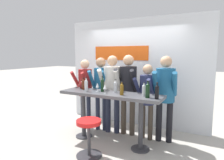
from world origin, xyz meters
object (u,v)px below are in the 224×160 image
at_px(person_right, 165,90).
at_px(wine_bottle_2, 83,84).
at_px(person_center_left, 112,86).
at_px(person_center, 128,86).
at_px(wine_bottle_4, 148,90).
at_px(bar_stool, 89,132).
at_px(person_center_right, 147,93).
at_px(wine_glass_0, 97,86).
at_px(tasting_table, 110,102).
at_px(wine_bottle_7, 115,86).
at_px(wine_bottle_5, 86,85).
at_px(wine_bottle_0, 122,89).
at_px(wine_bottle_3, 144,90).
at_px(person_far_left, 85,85).
at_px(wine_bottle_1, 157,91).
at_px(wine_bottle_6, 102,85).
at_px(wine_glass_1, 105,87).
at_px(person_left, 101,85).
at_px(decorative_vase, 82,85).

distance_m(person_right, wine_bottle_2, 1.74).
bearing_deg(wine_bottle_2, person_center_left, 41.98).
distance_m(person_center, wine_bottle_4, 0.93).
distance_m(bar_stool, person_center, 1.42).
distance_m(person_center_right, wine_glass_0, 1.05).
distance_m(tasting_table, wine_bottle_7, 0.33).
bearing_deg(wine_bottle_5, wine_bottle_0, 1.81).
bearing_deg(wine_glass_0, person_right, 23.97).
distance_m(bar_stool, wine_bottle_3, 1.26).
distance_m(person_center_left, person_right, 1.19).
bearing_deg(bar_stool, person_far_left, 127.51).
bearing_deg(bar_stool, wine_glass_0, 108.72).
distance_m(wine_bottle_1, wine_bottle_3, 0.31).
bearing_deg(person_right, person_center_right, 178.80).
height_order(person_center_left, wine_bottle_4, person_center_left).
distance_m(bar_stool, person_center_left, 1.35).
bearing_deg(tasting_table, wine_bottle_6, 170.61).
relative_size(wine_bottle_0, wine_bottle_7, 0.96).
height_order(wine_bottle_0, wine_bottle_5, wine_bottle_5).
distance_m(wine_bottle_5, wine_glass_1, 0.44).
bearing_deg(bar_stool, wine_glass_1, 89.17).
distance_m(person_far_left, person_left, 0.44).
height_order(person_far_left, wine_bottle_3, person_far_left).
distance_m(person_far_left, wine_bottle_1, 2.05).
relative_size(wine_bottle_0, decorative_vase, 1.17).
bearing_deg(person_left, wine_bottle_4, -33.28).
height_order(person_center_right, wine_bottle_6, person_center_right).
xyz_separation_m(person_right, wine_bottle_4, (-0.16, -0.66, 0.09)).
distance_m(person_center, wine_bottle_2, 0.99).
xyz_separation_m(wine_bottle_1, wine_glass_0, (-1.28, 0.12, -0.01)).
bearing_deg(person_center_left, wine_bottle_0, -57.06).
height_order(wine_bottle_5, wine_bottle_6, wine_bottle_6).
bearing_deg(person_center_left, wine_bottle_4, -38.23).
relative_size(bar_stool, wine_bottle_5, 2.27).
bearing_deg(bar_stool, person_center, 79.56).
relative_size(bar_stool, person_far_left, 0.40).
bearing_deg(wine_bottle_3, wine_bottle_2, 177.55).
bearing_deg(wine_bottle_7, bar_stool, -101.64).
bearing_deg(tasting_table, wine_bottle_4, -6.17).
height_order(tasting_table, person_far_left, person_far_left).
relative_size(person_center_left, person_right, 1.00).
xyz_separation_m(wine_bottle_1, wine_bottle_6, (-1.18, 0.15, 0.01)).
relative_size(wine_bottle_1, wine_glass_0, 1.66).
distance_m(wine_bottle_1, wine_bottle_7, 0.92).
distance_m(tasting_table, person_center_right, 0.81).
distance_m(wine_bottle_3, wine_bottle_5, 1.21).
bearing_deg(wine_glass_1, wine_bottle_2, 165.54).
bearing_deg(wine_glass_1, person_center_left, 104.03).
bearing_deg(wine_bottle_5, wine_bottle_4, 0.99).
bearing_deg(wine_bottle_0, wine_bottle_6, 166.73).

